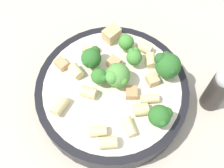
% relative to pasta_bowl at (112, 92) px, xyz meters
% --- Properties ---
extents(ground_plane, '(2.00, 2.00, 0.00)m').
position_rel_pasta_bowl_xyz_m(ground_plane, '(0.00, 0.00, -0.02)').
color(ground_plane, '#BCB29E').
extents(pasta_bowl, '(0.24, 0.24, 0.04)m').
position_rel_pasta_bowl_xyz_m(pasta_bowl, '(0.00, 0.00, 0.00)').
color(pasta_bowl, black).
rests_on(pasta_bowl, ground_plane).
extents(broccoli_floret_0, '(0.02, 0.03, 0.03)m').
position_rel_pasta_bowl_xyz_m(broccoli_floret_0, '(-0.01, 0.02, 0.04)').
color(broccoli_floret_0, '#93B766').
rests_on(broccoli_floret_0, pasta_bowl).
extents(broccoli_floret_1, '(0.03, 0.03, 0.03)m').
position_rel_pasta_bowl_xyz_m(broccoli_floret_1, '(0.06, 0.04, 0.04)').
color(broccoli_floret_1, '#84AD60').
rests_on(broccoli_floret_1, pasta_bowl).
extents(broccoli_floret_2, '(0.04, 0.03, 0.04)m').
position_rel_pasta_bowl_xyz_m(broccoli_floret_2, '(0.00, 0.05, 0.04)').
color(broccoli_floret_2, '#84AD60').
rests_on(broccoli_floret_2, pasta_bowl).
extents(broccoli_floret_3, '(0.04, 0.04, 0.04)m').
position_rel_pasta_bowl_xyz_m(broccoli_floret_3, '(0.01, -0.00, 0.04)').
color(broccoli_floret_3, '#84AD60').
rests_on(broccoli_floret_3, pasta_bowl).
extents(broccoli_floret_4, '(0.03, 0.03, 0.03)m').
position_rel_pasta_bowl_xyz_m(broccoli_floret_4, '(0.05, 0.01, 0.04)').
color(broccoli_floret_4, '#9EC175').
rests_on(broccoli_floret_4, pasta_bowl).
extents(broccoli_floret_5, '(0.04, 0.04, 0.04)m').
position_rel_pasta_bowl_xyz_m(broccoli_floret_5, '(0.08, -0.04, 0.04)').
color(broccoli_floret_5, '#93B766').
rests_on(broccoli_floret_5, pasta_bowl).
extents(broccoli_floret_6, '(0.03, 0.03, 0.04)m').
position_rel_pasta_bowl_xyz_m(broccoli_floret_6, '(0.01, -0.09, 0.04)').
color(broccoli_floret_6, '#93B766').
rests_on(broccoli_floret_6, pasta_bowl).
extents(rigatoni_0, '(0.03, 0.03, 0.02)m').
position_rel_pasta_bowl_xyz_m(rigatoni_0, '(-0.08, 0.02, 0.03)').
color(rigatoni_0, beige).
rests_on(rigatoni_0, pasta_bowl).
extents(rigatoni_1, '(0.03, 0.03, 0.01)m').
position_rel_pasta_bowl_xyz_m(rigatoni_1, '(0.03, -0.05, 0.02)').
color(rigatoni_1, beige).
rests_on(rigatoni_1, pasta_bowl).
extents(rigatoni_2, '(0.03, 0.03, 0.02)m').
position_rel_pasta_bowl_xyz_m(rigatoni_2, '(-0.06, -0.07, 0.03)').
color(rigatoni_2, beige).
rests_on(rigatoni_2, pasta_bowl).
extents(rigatoni_3, '(0.03, 0.03, 0.01)m').
position_rel_pasta_bowl_xyz_m(rigatoni_3, '(-0.06, -0.04, 0.02)').
color(rigatoni_3, beige).
rests_on(rigatoni_3, pasta_bowl).
extents(rigatoni_4, '(0.03, 0.03, 0.01)m').
position_rel_pasta_bowl_xyz_m(rigatoni_4, '(0.02, 0.08, 0.02)').
color(rigatoni_4, beige).
rests_on(rigatoni_4, pasta_bowl).
extents(rigatoni_5, '(0.02, 0.02, 0.02)m').
position_rel_pasta_bowl_xyz_m(rigatoni_5, '(-0.03, 0.05, 0.03)').
color(rigatoni_5, beige).
rests_on(rigatoni_5, pasta_bowl).
extents(rigatoni_6, '(0.03, 0.03, 0.02)m').
position_rel_pasta_bowl_xyz_m(rigatoni_6, '(0.01, -0.06, 0.03)').
color(rigatoni_6, beige).
rests_on(rigatoni_6, pasta_bowl).
extents(rigatoni_7, '(0.03, 0.03, 0.02)m').
position_rel_pasta_bowl_xyz_m(rigatoni_7, '(-0.04, 0.01, 0.03)').
color(rigatoni_7, beige).
rests_on(rigatoni_7, pasta_bowl).
extents(rigatoni_8, '(0.03, 0.03, 0.02)m').
position_rel_pasta_bowl_xyz_m(rigatoni_8, '(0.08, -0.01, 0.03)').
color(rigatoni_8, beige).
rests_on(rigatoni_8, pasta_bowl).
extents(rigatoni_9, '(0.02, 0.03, 0.02)m').
position_rel_pasta_bowl_xyz_m(rigatoni_9, '(0.09, 0.02, 0.03)').
color(rigatoni_9, beige).
rests_on(rigatoni_9, pasta_bowl).
extents(rigatoni_10, '(0.02, 0.03, 0.01)m').
position_rel_pasta_bowl_xyz_m(rigatoni_10, '(-0.02, -0.07, 0.02)').
color(rigatoni_10, beige).
rests_on(rigatoni_10, pasta_bowl).
extents(chicken_chunk_0, '(0.02, 0.02, 0.01)m').
position_rel_pasta_bowl_xyz_m(chicken_chunk_0, '(0.03, 0.03, 0.02)').
color(chicken_chunk_0, tan).
rests_on(chicken_chunk_0, pasta_bowl).
extents(chicken_chunk_1, '(0.02, 0.02, 0.01)m').
position_rel_pasta_bowl_xyz_m(chicken_chunk_1, '(-0.04, 0.08, 0.02)').
color(chicken_chunk_1, tan).
rests_on(chicken_chunk_1, pasta_bowl).
extents(chicken_chunk_2, '(0.02, 0.02, 0.01)m').
position_rel_pasta_bowl_xyz_m(chicken_chunk_2, '(0.05, -0.03, 0.02)').
color(chicken_chunk_2, tan).
rests_on(chicken_chunk_2, pasta_bowl).
extents(chicken_chunk_3, '(0.03, 0.03, 0.01)m').
position_rel_pasta_bowl_xyz_m(chicken_chunk_3, '(0.01, -0.03, 0.02)').
color(chicken_chunk_3, tan).
rests_on(chicken_chunk_3, pasta_bowl).
extents(chicken_chunk_4, '(0.03, 0.02, 0.02)m').
position_rel_pasta_bowl_xyz_m(chicken_chunk_4, '(0.06, 0.07, 0.03)').
color(chicken_chunk_4, tan).
rests_on(chicken_chunk_4, pasta_bowl).
extents(pepper_shaker, '(0.03, 0.03, 0.10)m').
position_rel_pasta_bowl_xyz_m(pepper_shaker, '(0.12, -0.11, 0.03)').
color(pepper_shaker, '#332D28').
rests_on(pepper_shaker, ground_plane).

